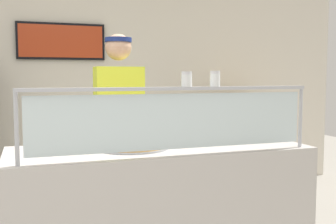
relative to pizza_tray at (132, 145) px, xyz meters
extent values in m
cube|color=silver|center=(0.18, 2.17, 0.38)|extent=(6.38, 0.08, 2.70)
cube|color=black|center=(-0.28, 2.10, 0.84)|extent=(0.95, 0.04, 0.41)
cube|color=#B23819|center=(-0.28, 2.08, 0.84)|extent=(0.90, 0.01, 0.36)
cube|color=#BCB7B2|center=(0.18, -0.03, -0.49)|extent=(1.98, 0.72, 0.95)
cylinder|color=#B2B5BC|center=(-0.70, -0.33, 0.19)|extent=(0.02, 0.02, 0.41)
cylinder|color=#B2B5BC|center=(1.07, -0.33, 0.19)|extent=(0.02, 0.02, 0.41)
cube|color=silver|center=(0.18, -0.33, 0.19)|extent=(1.72, 0.01, 0.33)
cube|color=#B2B5BC|center=(0.18, -0.33, 0.38)|extent=(1.78, 0.06, 0.02)
cylinder|color=#9EA0A8|center=(0.00, 0.00, -0.01)|extent=(0.50, 0.50, 0.01)
cylinder|color=tan|center=(0.00, 0.00, 0.00)|extent=(0.47, 0.47, 0.02)
cylinder|color=#D65B2D|center=(0.00, 0.00, 0.02)|extent=(0.42, 0.42, 0.01)
cube|color=#ADAFB7|center=(0.03, -0.02, 0.02)|extent=(0.09, 0.28, 0.01)
cylinder|color=white|center=(0.25, -0.33, 0.43)|extent=(0.07, 0.07, 0.07)
cylinder|color=white|center=(0.25, -0.33, 0.42)|extent=(0.06, 0.06, 0.05)
cylinder|color=silver|center=(0.25, -0.33, 0.48)|extent=(0.06, 0.06, 0.02)
cylinder|color=white|center=(0.44, -0.33, 0.43)|extent=(0.06, 0.06, 0.08)
cylinder|color=red|center=(0.44, -0.33, 0.42)|extent=(0.05, 0.05, 0.05)
cylinder|color=silver|center=(0.44, -0.33, 0.48)|extent=(0.06, 0.06, 0.02)
cylinder|color=#23232D|center=(-0.06, 0.62, -0.49)|extent=(0.13, 0.13, 0.95)
cylinder|color=#23232D|center=(0.16, 0.62, -0.49)|extent=(0.13, 0.13, 0.95)
cube|color=#D8EA33|center=(0.05, 0.62, 0.26)|extent=(0.38, 0.21, 0.55)
sphere|color=tan|center=(0.05, 0.62, 0.69)|extent=(0.21, 0.21, 0.21)
cylinder|color=navy|center=(0.05, 0.62, 0.75)|extent=(0.21, 0.21, 0.04)
cylinder|color=tan|center=(0.23, 0.40, 0.16)|extent=(0.08, 0.34, 0.08)
cube|color=#B7BABF|center=(1.84, 1.68, -0.55)|extent=(0.70, 0.55, 0.84)
cube|color=tan|center=(1.85, 1.68, -0.10)|extent=(0.46, 0.46, 0.04)
cube|color=tan|center=(1.85, 1.68, -0.06)|extent=(0.45, 0.45, 0.04)
cube|color=tan|center=(1.86, 1.68, -0.01)|extent=(0.45, 0.45, 0.04)
cube|color=tan|center=(1.84, 1.68, 0.03)|extent=(0.47, 0.47, 0.05)
cube|color=tan|center=(1.83, 1.68, 0.08)|extent=(0.46, 0.46, 0.04)
cube|color=tan|center=(1.83, 1.68, 0.12)|extent=(0.47, 0.47, 0.04)
cube|color=tan|center=(1.85, 1.68, 0.17)|extent=(0.46, 0.46, 0.04)
camera|label=1|loc=(-0.64, -2.58, 0.45)|focal=43.16mm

